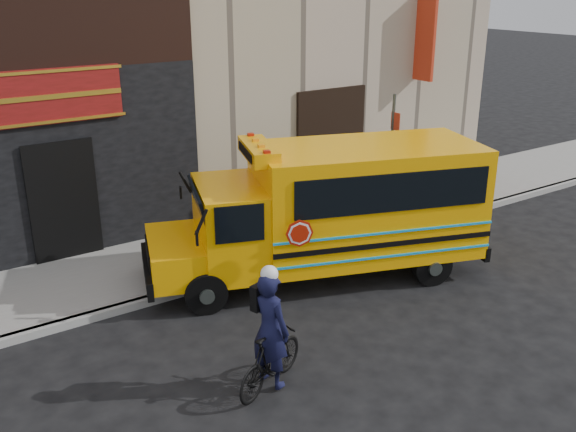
{
  "coord_description": "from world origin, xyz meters",
  "views": [
    {
      "loc": [
        -6.42,
        -7.97,
        5.88
      ],
      "look_at": [
        0.19,
        1.85,
        1.47
      ],
      "focal_mm": 40.0,
      "sensor_mm": 36.0,
      "label": 1
    }
  ],
  "objects_px": {
    "sign_pole": "(391,157)",
    "cyclist": "(270,332)",
    "school_bus": "(335,207)",
    "bicycle": "(271,359)"
  },
  "relations": [
    {
      "from": "school_bus",
      "to": "cyclist",
      "type": "bearing_deg",
      "value": -141.23
    },
    {
      "from": "sign_pole",
      "to": "cyclist",
      "type": "xyz_separation_m",
      "value": [
        -5.97,
        -3.94,
        -0.91
      ]
    },
    {
      "from": "sign_pole",
      "to": "cyclist",
      "type": "bearing_deg",
      "value": -146.6
    },
    {
      "from": "school_bus",
      "to": "cyclist",
      "type": "height_order",
      "value": "school_bus"
    },
    {
      "from": "sign_pole",
      "to": "bicycle",
      "type": "bearing_deg",
      "value": -146.49
    },
    {
      "from": "school_bus",
      "to": "bicycle",
      "type": "distance_m",
      "value": 4.28
    },
    {
      "from": "bicycle",
      "to": "school_bus",
      "type": "bearing_deg",
      "value": -74.34
    },
    {
      "from": "school_bus",
      "to": "sign_pole",
      "type": "height_order",
      "value": "sign_pole"
    },
    {
      "from": "cyclist",
      "to": "school_bus",
      "type": "bearing_deg",
      "value": -68.21
    },
    {
      "from": "school_bus",
      "to": "cyclist",
      "type": "relative_size",
      "value": 3.89
    }
  ]
}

